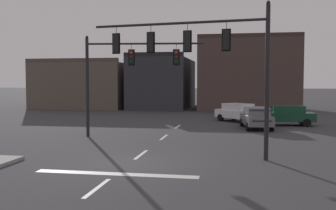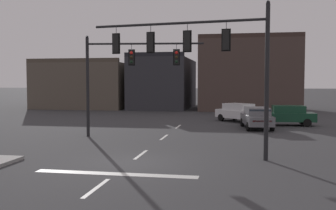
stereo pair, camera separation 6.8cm
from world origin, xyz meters
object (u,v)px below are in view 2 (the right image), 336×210
Objects in this scene: signal_mast_near_side at (203,52)px; car_lot_middle at (239,112)px; signal_mast_far_side at (122,68)px; car_lot_farside at (257,117)px; car_lot_nearside at (287,115)px.

car_lot_middle is at bearing 83.85° from signal_mast_near_side.
car_lot_farside is at bearing 34.31° from signal_mast_far_side.
signal_mast_far_side is 14.56m from car_lot_nearside.
signal_mast_near_side is 1.13× the size of signal_mast_far_side.
signal_mast_far_side is at bearing 134.66° from signal_mast_near_side.
car_lot_farside is at bearing -132.79° from car_lot_nearside.
signal_mast_near_side is 1.82× the size of car_lot_farside.
signal_mast_near_side reaches higher than car_lot_farside.
signal_mast_near_side is at bearing -104.71° from car_lot_farside.
car_lot_farside is (1.28, -4.80, 0.00)m from car_lot_middle.
signal_mast_near_side is at bearing -111.21° from car_lot_nearside.
signal_mast_far_side reaches higher than car_lot_farside.
signal_mast_far_side is (-5.62, 5.69, -0.50)m from signal_mast_near_side.
car_lot_farside is (8.67, 5.92, -3.53)m from signal_mast_far_side.
signal_mast_far_side is 11.08m from car_lot_farside.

